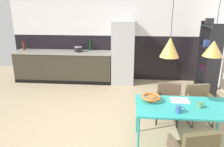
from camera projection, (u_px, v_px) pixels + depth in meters
name	position (u px, v px, depth m)	size (l,w,h in m)	color
ground_plane	(102.00, 140.00, 3.83)	(8.84, 8.84, 0.00)	tan
back_wall_splashback_dark	(115.00, 57.00, 6.78)	(6.26, 0.12, 1.36)	black
back_wall_panel_upper	(115.00, 12.00, 6.36)	(6.26, 0.12, 1.36)	silver
kitchen_counter	(64.00, 66.00, 6.63)	(2.92, 0.63, 0.91)	#383227
refrigerator_column	(123.00, 53.00, 6.35)	(0.64, 0.60, 1.81)	#ADAFB2
dining_table	(184.00, 109.00, 3.47)	(1.52, 0.80, 0.74)	teal
armchair_corner_seat	(168.00, 98.00, 4.35)	(0.56, 0.55, 0.76)	brown
armchair_facing_counter	(199.00, 99.00, 4.32)	(0.54, 0.53, 0.74)	brown
fruit_bowl	(151.00, 98.00, 3.63)	(0.32, 0.32, 0.09)	#B2662D
open_book	(180.00, 100.00, 3.64)	(0.30, 0.23, 0.02)	white
mug_tall_blue	(179.00, 109.00, 3.23)	(0.13, 0.09, 0.11)	#335B93
mug_dark_espresso	(200.00, 105.00, 3.38)	(0.12, 0.08, 0.09)	#5B8456
cooking_pot	(78.00, 49.00, 6.43)	(0.24, 0.24, 0.18)	black
bottle_oil_tall	(24.00, 46.00, 6.64)	(0.07, 0.07, 0.27)	maroon
bottle_spice_small	(90.00, 46.00, 6.60)	(0.06, 0.06, 0.32)	#0F3319
open_shelf_unit	(208.00, 58.00, 5.26)	(0.30, 0.82, 1.94)	black
pendant_lamp_over_table_near	(170.00, 47.00, 3.15)	(0.28, 0.28, 1.12)	black
pendant_lamp_over_table_far	(213.00, 48.00, 3.10)	(0.28, 0.28, 1.10)	black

